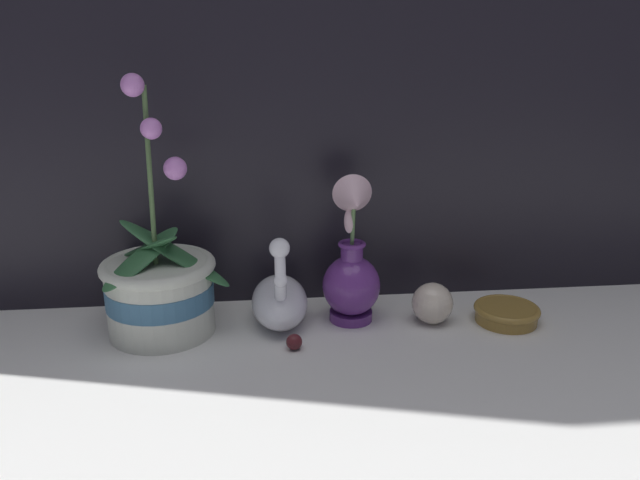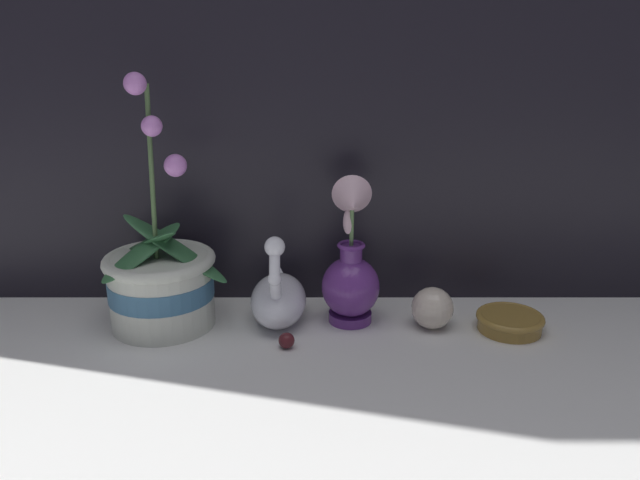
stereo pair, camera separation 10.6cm
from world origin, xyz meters
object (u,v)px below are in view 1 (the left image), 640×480
object	(u,v)px
blue_vase	(352,271)
glass_sphere	(432,303)
swan_figurine	(279,298)
amber_dish	(507,312)
orchid_potted_plant	(160,287)

from	to	relation	value
blue_vase	glass_sphere	bearing A→B (deg)	-9.00
swan_figurine	glass_sphere	bearing A→B (deg)	-5.35
amber_dish	blue_vase	bearing A→B (deg)	173.08
swan_figurine	amber_dish	world-z (taller)	swan_figurine
blue_vase	amber_dish	distance (m)	0.29
blue_vase	glass_sphere	xyz separation A→B (m)	(0.14, -0.02, -0.06)
swan_figurine	amber_dish	bearing A→B (deg)	-5.14
blue_vase	glass_sphere	distance (m)	0.15
blue_vase	glass_sphere	size ratio (longest dim) A/B	3.62
blue_vase	amber_dish	size ratio (longest dim) A/B	2.29
blue_vase	amber_dish	world-z (taller)	blue_vase
orchid_potted_plant	amber_dish	xyz separation A→B (m)	(0.60, -0.02, -0.06)
swan_figurine	blue_vase	xyz separation A→B (m)	(0.13, -0.00, 0.05)
swan_figurine	glass_sphere	xyz separation A→B (m)	(0.27, -0.03, -0.01)
swan_figurine	amber_dish	distance (m)	0.40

